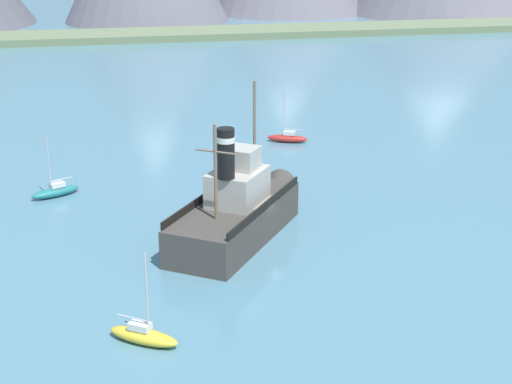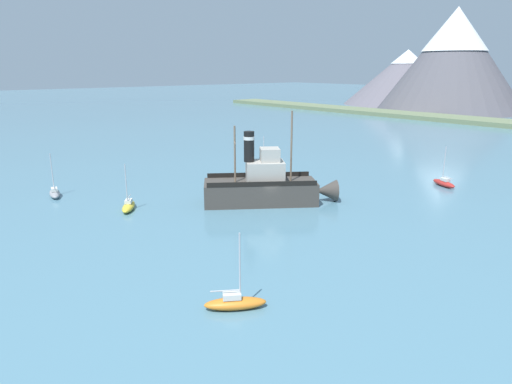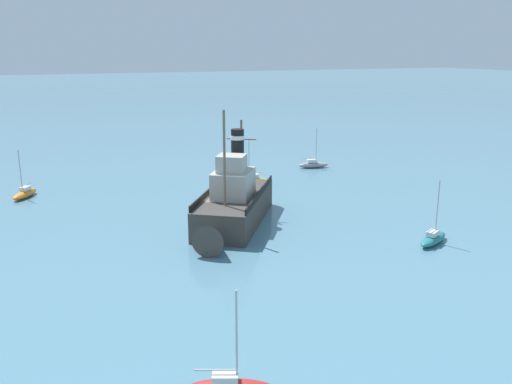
{
  "view_description": "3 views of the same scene",
  "coord_description": "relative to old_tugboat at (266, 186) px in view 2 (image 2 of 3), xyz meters",
  "views": [
    {
      "loc": [
        -10.09,
        -46.76,
        19.95
      ],
      "look_at": [
        0.37,
        3.01,
        2.09
      ],
      "focal_mm": 55.0,
      "sensor_mm": 36.0,
      "label": 1
    },
    {
      "loc": [
        34.42,
        -30.91,
        14.21
      ],
      "look_at": [
        -0.04,
        -2.05,
        1.92
      ],
      "focal_mm": 32.0,
      "sensor_mm": 36.0,
      "label": 2
    },
    {
      "loc": [
        14.53,
        40.9,
        14.31
      ],
      "look_at": [
        -3.82,
        -0.43,
        2.33
      ],
      "focal_mm": 38.0,
      "sensor_mm": 36.0,
      "label": 3
    }
  ],
  "objects": [
    {
      "name": "ground_plane",
      "position": [
        1.34,
        -0.44,
        -1.83
      ],
      "size": [
        600.0,
        600.0,
        0.0
      ],
      "primitive_type": "plane",
      "color": "teal"
    },
    {
      "name": "old_tugboat",
      "position": [
        0.0,
        0.0,
        0.0
      ],
      "size": [
        11.02,
        13.73,
        9.9
      ],
      "color": "#423D38",
      "rests_on": "ground"
    },
    {
      "name": "sailboat_grey",
      "position": [
        -17.35,
        -16.83,
        -1.4
      ],
      "size": [
        3.95,
        1.99,
        4.9
      ],
      "color": "gray",
      "rests_on": "ground"
    },
    {
      "name": "sailboat_yellow",
      "position": [
        -7.17,
        -12.58,
        -1.4
      ],
      "size": [
        3.74,
        3.1,
        4.9
      ],
      "color": "gold",
      "rests_on": "ground"
    },
    {
      "name": "sailboat_teal",
      "position": [
        -12.11,
        10.53,
        -1.4
      ],
      "size": [
        3.9,
        2.66,
        4.9
      ],
      "color": "#23757A",
      "rests_on": "ground"
    },
    {
      "name": "sailboat_orange",
      "position": [
        15.82,
        -16.32,
        -1.4
      ],
      "size": [
        2.97,
        3.79,
        4.9
      ],
      "color": "orange",
      "rests_on": "ground"
    },
    {
      "name": "sailboat_red",
      "position": [
        8.75,
        21.66,
        -1.4
      ],
      "size": [
        3.92,
        2.53,
        4.9
      ],
      "color": "#B22823",
      "rests_on": "ground"
    }
  ]
}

